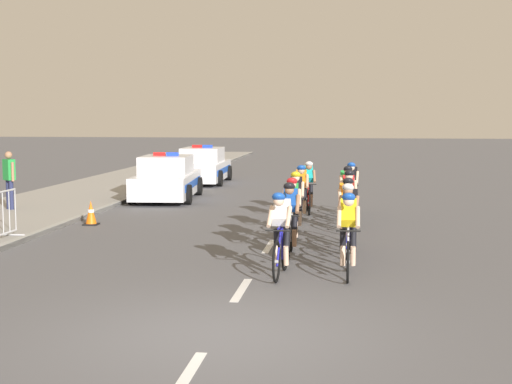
{
  "coord_description": "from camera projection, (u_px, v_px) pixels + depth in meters",
  "views": [
    {
      "loc": [
        1.76,
        -9.15,
        2.85
      ],
      "look_at": [
        -0.39,
        7.25,
        1.1
      ],
      "focal_mm": 51.56,
      "sensor_mm": 36.0,
      "label": 1
    }
  ],
  "objects": [
    {
      "name": "police_car_second",
      "position": [
        203.0,
        167.0,
        30.56
      ],
      "size": [
        2.1,
        4.45,
        1.59
      ],
      "color": "silver",
      "rests_on": "ground"
    },
    {
      "name": "police_car_nearest",
      "position": [
        167.0,
        179.0,
        24.62
      ],
      "size": [
        2.27,
        4.53,
        1.59
      ],
      "color": "silver",
      "rests_on": "ground"
    },
    {
      "name": "cyclist_fifth",
      "position": [
        292.0,
        211.0,
        15.82
      ],
      "size": [
        0.44,
        1.72,
        1.56
      ],
      "color": "black",
      "rests_on": "ground"
    },
    {
      "name": "cyclist_third",
      "position": [
        290.0,
        218.0,
        14.72
      ],
      "size": [
        0.42,
        1.72,
        1.56
      ],
      "color": "black",
      "rests_on": "ground"
    },
    {
      "name": "cyclist_sixth",
      "position": [
        347.0,
        211.0,
        15.79
      ],
      "size": [
        0.45,
        1.72,
        1.56
      ],
      "color": "black",
      "rests_on": "ground"
    },
    {
      "name": "cyclist_tenth",
      "position": [
        347.0,
        193.0,
        19.33
      ],
      "size": [
        0.45,
        1.72,
        1.56
      ],
      "color": "black",
      "rests_on": "ground"
    },
    {
      "name": "ground_plane",
      "position": [
        213.0,
        335.0,
        9.55
      ],
      "size": [
        160.0,
        160.0,
        0.0
      ],
      "primitive_type": "plane",
      "color": "#56565B"
    },
    {
      "name": "cyclist_fourth",
      "position": [
        349.0,
        219.0,
        14.52
      ],
      "size": [
        0.45,
        1.72,
        1.56
      ],
      "color": "black",
      "rests_on": "ground"
    },
    {
      "name": "traffic_cone_near",
      "position": [
        91.0,
        213.0,
        18.98
      ],
      "size": [
        0.36,
        0.36,
        0.64
      ],
      "color": "black",
      "rests_on": "ground"
    },
    {
      "name": "kerb_edge",
      "position": [
        127.0,
        200.0,
        24.06
      ],
      "size": [
        0.16,
        60.0,
        0.13
      ],
      "primitive_type": "cube",
      "color": "#9E9E99",
      "rests_on": "ground"
    },
    {
      "name": "cyclist_ninth",
      "position": [
        301.0,
        192.0,
        19.65
      ],
      "size": [
        0.43,
        1.72,
        1.56
      ],
      "color": "black",
      "rests_on": "ground"
    },
    {
      "name": "sidewalk_slab",
      "position": [
        68.0,
        199.0,
        24.32
      ],
      "size": [
        4.22,
        60.0,
        0.12
      ],
      "primitive_type": "cube",
      "color": "gray",
      "rests_on": "ground"
    },
    {
      "name": "lane_markings_centre",
      "position": [
        278.0,
        232.0,
        17.89
      ],
      "size": [
        0.14,
        21.6,
        0.01
      ],
      "color": "white",
      "rests_on": "ground"
    },
    {
      "name": "spectator_middle",
      "position": [
        9.0,
        176.0,
        21.14
      ],
      "size": [
        0.46,
        0.39,
        1.68
      ],
      "color": "#23284C",
      "rests_on": "sidewalk_slab"
    },
    {
      "name": "cyclist_eighth",
      "position": [
        348.0,
        200.0,
        17.85
      ],
      "size": [
        0.42,
        1.72,
        1.56
      ],
      "color": "black",
      "rests_on": "ground"
    },
    {
      "name": "cyclist_eleventh",
      "position": [
        308.0,
        186.0,
        21.16
      ],
      "size": [
        0.46,
        1.72,
        1.56
      ],
      "color": "black",
      "rests_on": "ground"
    },
    {
      "name": "cyclist_second",
      "position": [
        348.0,
        233.0,
        12.85
      ],
      "size": [
        0.42,
        1.72,
        1.56
      ],
      "color": "black",
      "rests_on": "ground"
    },
    {
      "name": "cyclist_twelfth",
      "position": [
        352.0,
        188.0,
        20.77
      ],
      "size": [
        0.43,
        1.72,
        1.56
      ],
      "color": "black",
      "rests_on": "ground"
    },
    {
      "name": "cyclist_seventh",
      "position": [
        296.0,
        201.0,
        17.48
      ],
      "size": [
        0.42,
        1.72,
        1.56
      ],
      "color": "black",
      "rests_on": "ground"
    },
    {
      "name": "cyclist_lead",
      "position": [
        281.0,
        233.0,
        12.88
      ],
      "size": [
        0.43,
        1.72,
        1.56
      ],
      "color": "black",
      "rests_on": "ground"
    }
  ]
}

